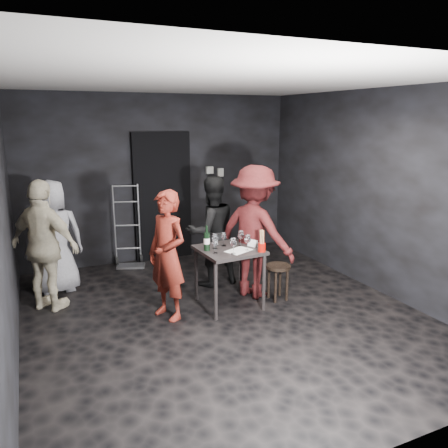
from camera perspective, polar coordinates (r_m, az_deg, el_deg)
name	(u,v)px	position (r m, az deg, el deg)	size (l,w,h in m)	color
floor	(223,315)	(5.39, -0.09, -11.77)	(4.50, 5.00, 0.02)	black
ceiling	(223,81)	(4.88, -0.10, 18.19)	(4.50, 5.00, 0.02)	silver
wall_back	(161,178)	(7.28, -8.26, 5.93)	(4.50, 0.04, 2.70)	black
wall_front	(387,276)	(2.95, 20.47, -6.39)	(4.50, 0.04, 2.70)	black
wall_left	(3,225)	(4.55, -26.91, -0.11)	(0.04, 5.00, 2.70)	black
wall_right	(376,192)	(6.22, 19.20, 3.99)	(0.04, 5.00, 2.70)	black
doorway	(162,197)	(7.27, -8.05, 3.53)	(0.95, 0.10, 2.10)	black
wallbox_upper	(210,170)	(7.50, -1.90, 7.06)	(0.12, 0.06, 0.12)	#B7B7B2
wallbox_lower	(220,172)	(7.59, -0.49, 6.76)	(0.10, 0.06, 0.14)	#B7B7B2
hand_truck	(129,251)	(7.18, -12.29, -3.52)	(0.44, 0.36, 1.31)	#B2B2B7
tasting_table	(229,256)	(5.42, 0.67, -4.21)	(0.72, 0.72, 0.75)	black
stool	(278,273)	(5.73, 7.08, -6.34)	(0.32, 0.32, 0.47)	black
server_red	(167,254)	(5.11, -7.41, -3.92)	(0.57, 0.37, 1.56)	maroon
woman_black	(211,230)	(6.09, -1.65, -0.75)	(0.77, 0.43, 1.59)	black
man_maroon	(255,222)	(5.66, 4.08, 0.28)	(1.30, 0.60, 2.01)	#471314
bystander_cream	(44,241)	(5.68, -22.41, -2.08)	(1.03, 0.49, 1.75)	beige
bystander_grey	(54,236)	(6.23, -21.32, -1.42)	(0.77, 0.42, 1.58)	gray
tasting_mat	(239,251)	(5.30, 1.93, -3.49)	(0.31, 0.21, 0.00)	white
wine_glass_a	(215,245)	(5.18, -1.15, -2.82)	(0.07, 0.07, 0.19)	white
wine_glass_b	(215,240)	(5.35, -1.18, -2.16)	(0.08, 0.08, 0.21)	white
wine_glass_c	(224,239)	(5.48, -0.03, -1.92)	(0.07, 0.07, 0.19)	white
wine_glass_d	(233,245)	(5.15, 1.24, -2.79)	(0.08, 0.08, 0.21)	white
wine_glass_e	(247,242)	(5.29, 3.09, -2.35)	(0.08, 0.08, 0.21)	white
wine_glass_f	(241,238)	(5.46, 2.21, -1.82)	(0.08, 0.08, 0.22)	white
wine_bottle	(207,241)	(5.28, -2.27, -2.24)	(0.08, 0.08, 0.31)	black
breadstick_cup	(262,241)	(5.25, 4.97, -2.25)	(0.09, 0.09, 0.29)	#AB0F06
reserved_card	(252,243)	(5.46, 3.71, -2.52)	(0.07, 0.12, 0.09)	white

